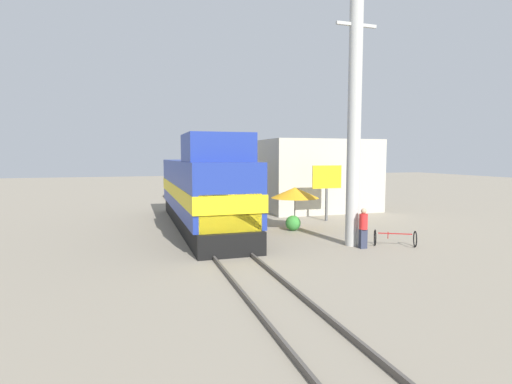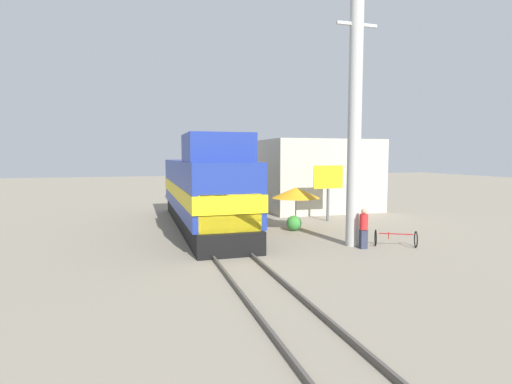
% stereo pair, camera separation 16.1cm
% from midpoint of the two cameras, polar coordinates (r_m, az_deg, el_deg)
% --- Properties ---
extents(ground_plane, '(120.00, 120.00, 0.00)m').
position_cam_midpoint_polar(ground_plane, '(17.97, -5.45, -6.98)').
color(ground_plane, gray).
extents(rail_near, '(0.08, 41.96, 0.15)m').
position_cam_midpoint_polar(rail_near, '(17.83, -7.73, -6.85)').
color(rail_near, '#4C4742').
rests_on(rail_near, ground_plane).
extents(rail_far, '(0.08, 41.96, 0.15)m').
position_cam_midpoint_polar(rail_far, '(18.10, -3.21, -6.63)').
color(rail_far, '#4C4742').
rests_on(rail_far, ground_plane).
extents(locomotive, '(2.89, 13.90, 4.72)m').
position_cam_midpoint_polar(locomotive, '(20.93, -7.28, 0.07)').
color(locomotive, black).
rests_on(locomotive, ground_plane).
extents(utility_pole, '(1.80, 0.56, 10.28)m').
position_cam_midpoint_polar(utility_pole, '(17.14, 14.18, 9.70)').
color(utility_pole, '#B2B2AD').
rests_on(utility_pole, ground_plane).
extents(vendor_umbrella, '(2.43, 2.43, 2.19)m').
position_cam_midpoint_polar(vendor_umbrella, '(20.32, 5.94, -0.09)').
color(vendor_umbrella, '#4C4C4C').
rests_on(vendor_umbrella, ground_plane).
extents(billboard_sign, '(1.83, 0.12, 3.23)m').
position_cam_midpoint_polar(billboard_sign, '(23.44, 10.48, 1.64)').
color(billboard_sign, '#595959').
rests_on(billboard_sign, ground_plane).
extents(shrub_cluster, '(0.77, 0.77, 0.77)m').
position_cam_midpoint_polar(shrub_cluster, '(20.35, 5.67, -4.44)').
color(shrub_cluster, '#388C38').
rests_on(shrub_cluster, ground_plane).
extents(person_bystander, '(0.34, 0.34, 1.66)m').
position_cam_midpoint_polar(person_bystander, '(16.88, 15.39, -4.84)').
color(person_bystander, '#2D3347').
rests_on(person_bystander, ground_plane).
extents(bicycle, '(1.77, 1.39, 0.68)m').
position_cam_midpoint_polar(bicycle, '(17.76, 19.55, -6.25)').
color(bicycle, black).
rests_on(bicycle, ground_plane).
extents(building_block_distant, '(7.59, 5.38, 4.87)m').
position_cam_midpoint_polar(building_block_distant, '(28.25, 9.01, 2.39)').
color(building_block_distant, '#B7B2A3').
rests_on(building_block_distant, ground_plane).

